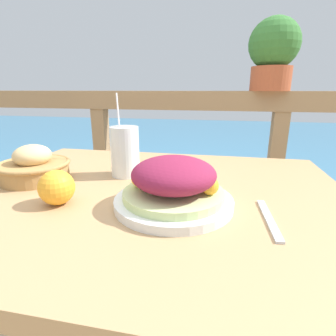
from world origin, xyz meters
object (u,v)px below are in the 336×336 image
drink_glass (125,151)px  salad_plate (174,186)px  bread_basket (34,166)px  potted_plant (273,52)px

drink_glass → salad_plate: bearing=-45.9°
bread_basket → potted_plant: (0.75, 0.67, 0.37)m
drink_glass → potted_plant: potted_plant is taller
potted_plant → salad_plate: bearing=-111.8°
salad_plate → bread_basket: 0.45m
bread_basket → potted_plant: size_ratio=0.66×
salad_plate → potted_plant: 0.90m
potted_plant → drink_glass: bearing=-130.7°
potted_plant → bread_basket: bearing=-138.2°
salad_plate → potted_plant: size_ratio=0.89×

